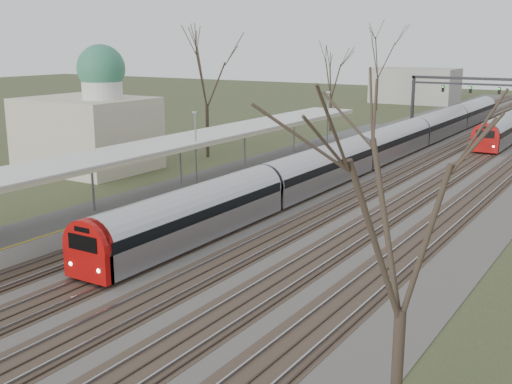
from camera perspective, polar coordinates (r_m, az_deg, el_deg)
track_bed at (r=58.09m, az=13.84°, el=2.51°), size 24.00×160.00×0.22m
platform at (r=46.69m, az=-4.01°, el=0.84°), size 3.50×69.00×1.00m
canopy at (r=42.55m, az=-7.65°, el=4.24°), size 4.10×50.00×3.11m
dome_building at (r=54.79m, az=-14.61°, el=5.71°), size 10.00×8.00×10.30m
signal_gantry at (r=86.36m, az=20.40°, el=8.72°), size 21.00×0.59×6.08m
tree_west_far at (r=58.83m, az=-4.44°, el=10.79°), size 5.50×5.50×11.33m
tree_east_near at (r=15.67m, az=13.19°, el=-1.74°), size 4.50×4.50×9.27m
train_near at (r=60.07m, az=11.84°, el=4.33°), size 2.62×75.21×3.05m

